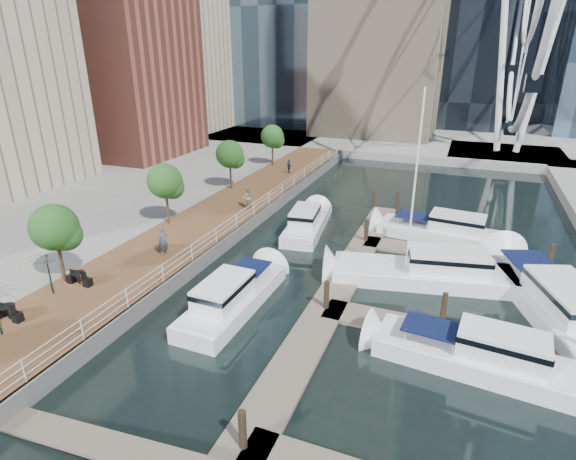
# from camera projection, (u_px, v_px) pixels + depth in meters

# --- Properties ---
(ground) EXTENTS (520.00, 520.00, 0.00)m
(ground) POSITION_uv_depth(u_px,v_px,m) (201.00, 392.00, 18.75)
(ground) COLOR black
(ground) RESTS_ON ground
(boardwalk) EXTENTS (6.00, 60.00, 1.00)m
(boardwalk) POSITION_uv_depth(u_px,v_px,m) (204.00, 229.00, 34.58)
(boardwalk) COLOR brown
(boardwalk) RESTS_ON ground
(seawall) EXTENTS (0.25, 60.00, 1.00)m
(seawall) POSITION_uv_depth(u_px,v_px,m) (238.00, 234.00, 33.56)
(seawall) COLOR #595954
(seawall) RESTS_ON ground
(land_far) EXTENTS (200.00, 114.00, 1.00)m
(land_far) POSITION_uv_depth(u_px,v_px,m) (430.00, 108.00, 106.63)
(land_far) COLOR gray
(land_far) RESTS_ON ground
(pier) EXTENTS (14.00, 12.00, 1.00)m
(pier) POSITION_uv_depth(u_px,v_px,m) (505.00, 155.00, 58.69)
(pier) COLOR gray
(pier) RESTS_ON ground
(railing) EXTENTS (0.10, 60.00, 1.05)m
(railing) POSITION_uv_depth(u_px,v_px,m) (237.00, 221.00, 33.21)
(railing) COLOR white
(railing) RESTS_ON boardwalk
(floating_docks) EXTENTS (16.00, 34.00, 2.60)m
(floating_docks) POSITION_uv_depth(u_px,v_px,m) (424.00, 302.00, 24.47)
(floating_docks) COLOR #6D6051
(floating_docks) RESTS_ON ground
(midrise_condos) EXTENTS (19.00, 67.00, 28.00)m
(midrise_condos) POSITION_uv_depth(u_px,v_px,m) (56.00, 49.00, 48.35)
(midrise_condos) COLOR #BCAD8E
(midrise_condos) RESTS_ON ground
(street_trees) EXTENTS (2.60, 42.60, 4.60)m
(street_trees) POSITION_uv_depth(u_px,v_px,m) (165.00, 181.00, 33.13)
(street_trees) COLOR #3F2B1C
(street_trees) RESTS_ON ground
(yacht_foreground) EXTENTS (9.68, 3.44, 2.15)m
(yacht_foreground) POSITION_uv_depth(u_px,v_px,m) (472.00, 367.00, 20.22)
(yacht_foreground) COLOR white
(yacht_foreground) RESTS_ON ground
(pedestrian_near) EXTENTS (0.80, 0.81, 1.88)m
(pedestrian_near) POSITION_uv_depth(u_px,v_px,m) (163.00, 241.00, 28.71)
(pedestrian_near) COLOR #444E5B
(pedestrian_near) RESTS_ON boardwalk
(pedestrian_mid) EXTENTS (1.13, 1.15, 1.87)m
(pedestrian_mid) POSITION_uv_depth(u_px,v_px,m) (247.00, 197.00, 37.22)
(pedestrian_mid) COLOR gray
(pedestrian_mid) RESTS_ON boardwalk
(pedestrian_far) EXTENTS (0.90, 0.81, 1.47)m
(pedestrian_far) POSITION_uv_depth(u_px,v_px,m) (289.00, 166.00, 48.01)
(pedestrian_far) COLOR #373D45
(pedestrian_far) RESTS_ON boardwalk
(moored_yachts) EXTENTS (21.82, 32.59, 11.50)m
(moored_yachts) POSITION_uv_depth(u_px,v_px,m) (415.00, 289.00, 26.88)
(moored_yachts) COLOR white
(moored_yachts) RESTS_ON ground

